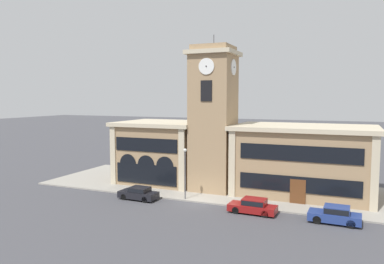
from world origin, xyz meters
name	(u,v)px	position (x,y,z in m)	size (l,w,h in m)	color
ground_plane	(195,203)	(0.00, 0.00, 0.00)	(300.00, 300.00, 0.00)	#424247
sidewalk_kerb	(217,187)	(0.00, 6.86, 0.07)	(41.45, 13.71, 0.15)	gray
clock_tower	(213,119)	(0.00, 5.42, 8.15)	(5.18, 5.18, 17.44)	#9E7F5B
town_hall_left_wing	(163,151)	(-7.41, 7.41, 3.81)	(10.44, 9.23, 7.57)	#9E7F5B
town_hall_right_wing	(303,160)	(9.63, 7.42, 3.80)	(14.89, 9.23, 7.55)	#9E7F5B
parked_car_near	(139,193)	(-5.81, -1.20, 0.69)	(4.13, 1.89, 1.32)	black
parked_car_mid	(253,206)	(6.24, -1.20, 0.72)	(4.40, 1.92, 1.38)	maroon
parked_car_far	(335,214)	(13.25, -1.20, 0.77)	(4.27, 1.96, 1.47)	navy
street_lamp	(185,165)	(-1.24, 0.37, 3.63)	(0.36, 0.36, 5.24)	#4C4C51
bollard	(332,210)	(12.93, 0.22, 0.67)	(0.18, 0.18, 1.06)	black
fire_hydrant	(340,211)	(13.58, 0.55, 0.57)	(0.22, 0.22, 0.87)	red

